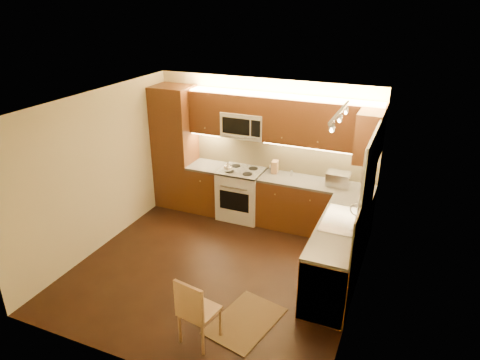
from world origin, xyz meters
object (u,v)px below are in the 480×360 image
at_px(stove, 241,194).
at_px(knife_block, 275,167).
at_px(kettle, 228,167).
at_px(toaster_oven, 338,179).
at_px(soap_bottle, 361,202).
at_px(microwave, 245,124).
at_px(dining_chair, 199,309).
at_px(sink, 343,216).

height_order(stove, knife_block, knife_block).
xyz_separation_m(kettle, toaster_oven, (1.88, 0.21, -0.00)).
bearing_deg(stove, toaster_oven, 1.57).
relative_size(kettle, soap_bottle, 0.94).
height_order(toaster_oven, soap_bottle, toaster_oven).
relative_size(microwave, kettle, 4.05).
xyz_separation_m(knife_block, dining_chair, (0.19, -3.21, -0.56)).
distance_m(sink, soap_bottle, 0.53).
bearing_deg(kettle, soap_bottle, -34.03).
bearing_deg(soap_bottle, kettle, 161.61).
relative_size(sink, knife_block, 3.89).
relative_size(toaster_oven, soap_bottle, 1.88).
distance_m(kettle, knife_block, 0.82).
bearing_deg(kettle, stove, 18.88).
height_order(microwave, dining_chair, microwave).
distance_m(knife_block, soap_bottle, 1.78).
bearing_deg(soap_bottle, toaster_oven, 117.62).
relative_size(sink, soap_bottle, 4.31).
height_order(sink, dining_chair, sink).
bearing_deg(kettle, knife_block, 0.28).
distance_m(toaster_oven, dining_chair, 3.29).
height_order(microwave, toaster_oven, microwave).
xyz_separation_m(microwave, dining_chair, (0.76, -3.19, -1.27)).
height_order(kettle, knife_block, knife_block).
distance_m(microwave, kettle, 0.79).
bearing_deg(stove, sink, -29.36).
xyz_separation_m(microwave, soap_bottle, (2.17, -0.76, -0.72)).
bearing_deg(soap_bottle, stove, 156.61).
distance_m(stove, sink, 2.35).
height_order(knife_block, dining_chair, knife_block).
distance_m(microwave, knife_block, 0.91).
bearing_deg(knife_block, soap_bottle, -34.23).
height_order(stove, sink, sink).
height_order(knife_block, soap_bottle, knife_block).
height_order(stove, microwave, microwave).
relative_size(toaster_oven, knife_block, 1.70).
distance_m(toaster_oven, knife_block, 1.14).
bearing_deg(kettle, microwave, 35.55).
bearing_deg(microwave, knife_block, 2.27).
distance_m(stove, kettle, 0.61).
bearing_deg(sink, stove, 150.64).
bearing_deg(toaster_oven, kettle, -172.71).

